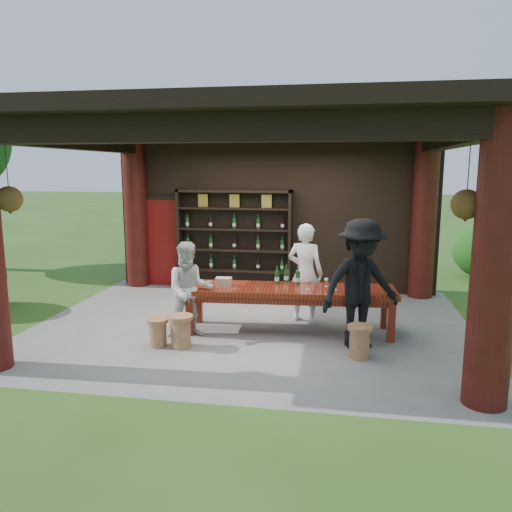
% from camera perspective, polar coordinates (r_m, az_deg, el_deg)
% --- Properties ---
extents(ground, '(90.00, 90.00, 0.00)m').
position_cam_1_polar(ground, '(8.70, -0.45, -7.94)').
color(ground, '#2D5119').
rests_on(ground, ground).
extents(pavilion, '(7.50, 6.00, 3.60)m').
position_cam_1_polar(pavilion, '(8.72, -0.05, 6.39)').
color(pavilion, slate).
rests_on(pavilion, ground).
extents(wine_shelf, '(2.53, 0.38, 2.22)m').
position_cam_1_polar(wine_shelf, '(10.95, -2.50, 1.79)').
color(wine_shelf, black).
rests_on(wine_shelf, ground).
extents(tasting_table, '(3.48, 1.10, 0.75)m').
position_cam_1_polar(tasting_table, '(8.24, 3.84, -4.39)').
color(tasting_table, '#5C170D').
rests_on(tasting_table, ground).
extents(stool_near_left, '(0.38, 0.38, 0.50)m').
position_cam_1_polar(stool_near_left, '(7.69, -8.61, -8.41)').
color(stool_near_left, brown).
rests_on(stool_near_left, ground).
extents(stool_near_right, '(0.36, 0.36, 0.48)m').
position_cam_1_polar(stool_near_right, '(7.37, 11.75, -9.46)').
color(stool_near_right, brown).
rests_on(stool_near_right, ground).
extents(stool_far_left, '(0.33, 0.33, 0.43)m').
position_cam_1_polar(stool_far_left, '(7.81, -11.16, -8.48)').
color(stool_far_left, brown).
rests_on(stool_far_left, ground).
extents(host, '(0.72, 0.57, 1.75)m').
position_cam_1_polar(host, '(8.77, 5.64, -1.93)').
color(host, white).
rests_on(host, ground).
extents(guest_woman, '(0.91, 0.82, 1.54)m').
position_cam_1_polar(guest_woman, '(8.02, -7.60, -3.85)').
color(guest_woman, beige).
rests_on(guest_woman, ground).
extents(guest_man, '(1.46, 1.26, 1.96)m').
position_cam_1_polar(guest_man, '(7.58, 11.85, -3.19)').
color(guest_man, black).
rests_on(guest_man, ground).
extents(table_bottles, '(0.43, 0.20, 0.31)m').
position_cam_1_polar(table_bottles, '(8.46, 3.56, -2.12)').
color(table_bottles, '#194C1E').
rests_on(table_bottles, tasting_table).
extents(table_glasses, '(0.84, 0.32, 0.15)m').
position_cam_1_polar(table_glasses, '(8.19, 8.98, -3.21)').
color(table_glasses, silver).
rests_on(table_glasses, tasting_table).
extents(napkin_basket, '(0.27, 0.20, 0.14)m').
position_cam_1_polar(napkin_basket, '(8.30, -3.72, -2.96)').
color(napkin_basket, '#BF6672').
rests_on(napkin_basket, tasting_table).
extents(shrubs, '(13.80, 9.75, 1.36)m').
position_cam_1_polar(shrubs, '(9.24, 13.75, -3.61)').
color(shrubs, '#194C14').
rests_on(shrubs, ground).
extents(trees, '(21.74, 9.35, 4.80)m').
position_cam_1_polar(trees, '(9.39, 23.49, 13.40)').
color(trees, '#3F2819').
rests_on(trees, ground).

